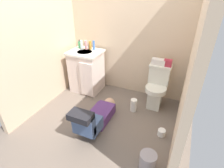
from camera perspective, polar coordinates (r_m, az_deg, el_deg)
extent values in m
cube|color=#6C5F54|center=(3.06, -2.38, -10.32)|extent=(2.72, 2.91, 0.04)
cube|color=beige|center=(3.34, 5.00, 16.79)|extent=(2.38, 0.08, 2.40)
cube|color=beige|center=(3.12, -22.79, 13.73)|extent=(0.08, 1.91, 2.40)
cube|color=beige|center=(2.21, 24.94, 7.15)|extent=(0.08, 1.91, 2.40)
cube|color=silver|center=(3.24, 13.60, -4.05)|extent=(0.22, 0.30, 0.38)
cylinder|color=silver|center=(3.09, 13.78, -1.70)|extent=(0.35, 0.35, 0.08)
cube|color=silver|center=(3.17, 14.85, 2.58)|extent=(0.34, 0.17, 0.34)
cube|color=silver|center=(3.09, 15.30, 5.62)|extent=(0.36, 0.19, 0.03)
cube|color=beige|center=(3.59, -8.07, 3.83)|extent=(0.56, 0.48, 0.78)
cube|color=silver|center=(3.43, -8.56, 9.98)|extent=(0.60, 0.52, 0.04)
cylinder|color=silver|center=(3.42, -8.73, 9.79)|extent=(0.28, 0.28, 0.05)
cube|color=beige|center=(3.34, -8.09, 1.30)|extent=(0.26, 0.03, 0.66)
cylinder|color=silver|center=(3.52, -7.44, 11.79)|extent=(0.02, 0.02, 0.10)
cube|color=#512D6B|center=(2.93, -3.52, -9.75)|extent=(0.29, 0.52, 0.17)
sphere|color=tan|center=(3.16, -0.79, -6.12)|extent=(0.19, 0.19, 0.19)
cube|color=#40557F|center=(2.64, -7.22, -12.68)|extent=(0.31, 0.28, 0.20)
cube|color=#40557F|center=(2.47, -9.07, -12.60)|extent=(0.31, 0.12, 0.32)
cube|color=black|center=(2.33, -10.00, -10.10)|extent=(0.31, 0.19, 0.09)
cylinder|color=#512D6B|center=(3.13, -5.29, -7.46)|extent=(0.08, 0.30, 0.08)
cube|color=silver|center=(3.07, 14.63, 6.88)|extent=(0.22, 0.11, 0.10)
cube|color=#B22D3F|center=(3.05, 17.40, 6.43)|extent=(0.12, 0.09, 0.11)
cylinder|color=#40A15F|center=(3.60, -10.29, 12.22)|extent=(0.06, 0.06, 0.13)
cylinder|color=black|center=(3.58, -10.41, 13.48)|extent=(0.02, 0.02, 0.04)
cylinder|color=silver|center=(3.51, -9.70, 12.20)|extent=(0.05, 0.05, 0.18)
cylinder|color=pink|center=(3.50, -8.29, 12.26)|extent=(0.05, 0.05, 0.17)
cylinder|color=#C2842B|center=(3.49, -6.98, 12.18)|extent=(0.05, 0.05, 0.16)
cylinder|color=#3C6ABE|center=(3.46, -5.85, 12.18)|extent=(0.04, 0.04, 0.17)
cylinder|color=gray|center=(2.34, 11.34, -23.00)|extent=(0.20, 0.20, 0.23)
cylinder|color=white|center=(3.10, 6.92, -6.72)|extent=(0.11, 0.11, 0.22)
cylinder|color=white|center=(2.78, 15.52, -14.72)|extent=(0.11, 0.11, 0.10)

